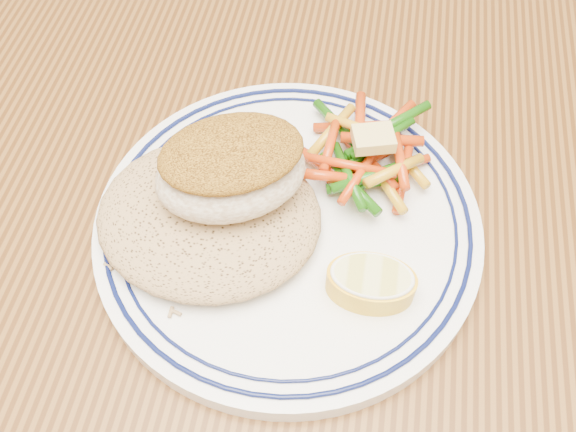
# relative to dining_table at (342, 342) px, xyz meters

# --- Properties ---
(dining_table) EXTENTS (1.50, 0.90, 0.75)m
(dining_table) POSITION_rel_dining_table_xyz_m (0.00, 0.00, 0.00)
(dining_table) COLOR #48280E
(dining_table) RESTS_ON ground
(plate) EXTENTS (0.25, 0.25, 0.02)m
(plate) POSITION_rel_dining_table_xyz_m (-0.05, 0.03, 0.11)
(plate) COLOR white
(plate) RESTS_ON dining_table
(rice_pilaf) EXTENTS (0.14, 0.13, 0.03)m
(rice_pilaf) POSITION_rel_dining_table_xyz_m (-0.10, 0.02, 0.13)
(rice_pilaf) COLOR #9D7B4E
(rice_pilaf) RESTS_ON plate
(fish_fillet) EXTENTS (0.11, 0.10, 0.05)m
(fish_fillet) POSITION_rel_dining_table_xyz_m (-0.08, 0.03, 0.16)
(fish_fillet) COLOR beige
(fish_fillet) RESTS_ON rice_pilaf
(vegetable_pile) EXTENTS (0.10, 0.11, 0.03)m
(vegetable_pile) POSITION_rel_dining_table_xyz_m (-0.00, 0.08, 0.13)
(vegetable_pile) COLOR #BE3409
(vegetable_pile) RESTS_ON plate
(butter_pat) EXTENTS (0.03, 0.03, 0.01)m
(butter_pat) POSITION_rel_dining_table_xyz_m (0.00, 0.08, 0.14)
(butter_pat) COLOR #DABF6A
(butter_pat) RESTS_ON vegetable_pile
(lemon_wedge) EXTENTS (0.05, 0.05, 0.02)m
(lemon_wedge) POSITION_rel_dining_table_xyz_m (0.01, -0.01, 0.12)
(lemon_wedge) COLOR yellow
(lemon_wedge) RESTS_ON plate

